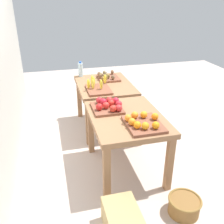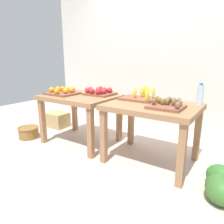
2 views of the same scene
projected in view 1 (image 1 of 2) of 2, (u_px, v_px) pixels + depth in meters
ground_plane at (114, 144)px, 3.66m from camera, size 8.00×8.00×0.00m
display_table_left at (126, 124)px, 2.90m from camera, size 1.04×0.80×0.72m
display_table_right at (105, 90)px, 3.88m from camera, size 1.04×0.80×0.72m
orange_bin at (143, 123)px, 2.63m from camera, size 0.44×0.39×0.11m
apple_bin at (108, 106)px, 3.00m from camera, size 0.41×0.35×0.11m
banana_crate at (98, 87)px, 3.58m from camera, size 0.44×0.33×0.17m
kiwi_bin at (107, 77)px, 4.02m from camera, size 0.36×0.33×0.10m
water_bottle at (81, 70)px, 4.12m from camera, size 0.07×0.07×0.25m
watermelon_pile at (107, 97)px, 4.94m from camera, size 0.66×0.59×0.26m
wicker_basket at (184, 205)px, 2.49m from camera, size 0.32×0.32×0.18m
cardboard_produce_box at (122, 220)px, 2.28m from camera, size 0.40×0.30×0.27m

